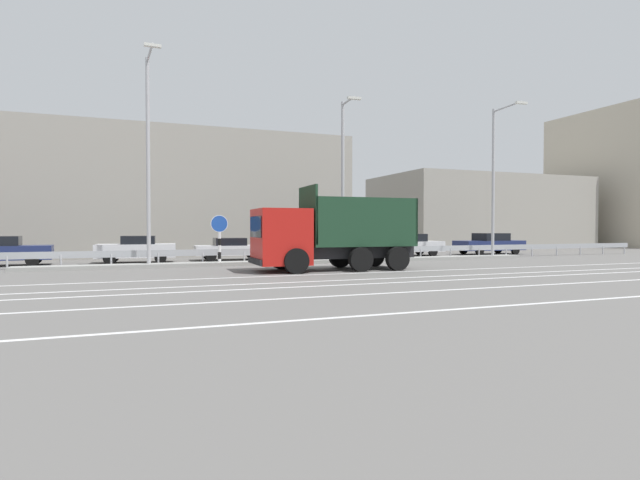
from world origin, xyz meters
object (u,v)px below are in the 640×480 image
at_px(parked_car_3, 231,249).
at_px(dump_truck, 314,239).
at_px(street_lamp_1, 148,151).
at_px(parked_car_4, 316,247).
at_px(parked_car_6, 490,244).
at_px(street_lamp_2, 344,174).
at_px(parked_car_2, 137,249).
at_px(parked_car_1, 1,251).
at_px(parked_car_5, 407,245).
at_px(street_lamp_3, 495,175).
at_px(median_road_sign, 219,238).

bearing_deg(parked_car_3, dump_truck, 15.44).
height_order(street_lamp_1, parked_car_3, street_lamp_1).
relative_size(parked_car_4, parked_car_6, 0.91).
distance_m(street_lamp_2, parked_car_2, 11.70).
height_order(parked_car_1, parked_car_5, parked_car_5).
xyz_separation_m(street_lamp_3, parked_car_6, (3.03, 4.10, -4.31)).
bearing_deg(parked_car_2, parked_car_6, -85.11).
distance_m(street_lamp_2, parked_car_3, 7.84).
bearing_deg(parked_car_5, parked_car_3, 94.14).
relative_size(parked_car_2, parked_car_4, 0.92).
bearing_deg(parked_car_6, parked_car_1, 90.57).
relative_size(street_lamp_3, parked_car_1, 2.02).
height_order(median_road_sign, parked_car_2, median_road_sign).
height_order(median_road_sign, parked_car_4, median_road_sign).
bearing_deg(parked_car_5, parked_car_2, 95.93).
relative_size(street_lamp_3, parked_car_3, 2.14).
relative_size(street_lamp_1, parked_car_5, 2.00).
bearing_deg(street_lamp_3, parked_car_6, 53.57).
distance_m(median_road_sign, parked_car_2, 5.18).
bearing_deg(parked_car_6, street_lamp_2, 106.91).
distance_m(street_lamp_3, parked_car_2, 21.05).
xyz_separation_m(street_lamp_1, parked_car_1, (-6.69, 3.65, -4.68)).
bearing_deg(parked_car_6, parked_car_4, 91.16).
distance_m(parked_car_1, parked_car_6, 29.46).
height_order(street_lamp_3, parked_car_1, street_lamp_3).
bearing_deg(median_road_sign, parked_car_2, 137.13).
relative_size(dump_truck, parked_car_6, 1.49).
distance_m(street_lamp_1, parked_car_3, 7.84).
distance_m(dump_truck, median_road_sign, 5.48).
xyz_separation_m(dump_truck, parked_car_6, (16.13, 8.04, -0.61)).
bearing_deg(parked_car_4, parked_car_6, 92.80).
height_order(street_lamp_2, parked_car_6, street_lamp_2).
height_order(dump_truck, parked_car_5, dump_truck).
xyz_separation_m(dump_truck, parked_car_3, (-1.99, 8.35, -0.69)).
bearing_deg(parked_car_2, dump_truck, -133.29).
distance_m(dump_truck, street_lamp_2, 6.27).
bearing_deg(parked_car_5, dump_truck, 135.04).
bearing_deg(parked_car_3, parked_car_2, -82.07).
xyz_separation_m(street_lamp_1, parked_car_3, (4.65, 4.16, -4.76)).
xyz_separation_m(street_lamp_3, parked_car_4, (-10.10, 3.88, -4.36)).
relative_size(parked_car_4, parked_car_5, 0.91).
xyz_separation_m(street_lamp_1, street_lamp_2, (9.87, -0.03, -0.67)).
height_order(median_road_sign, parked_car_3, median_road_sign).
bearing_deg(street_lamp_2, median_road_sign, 178.62).
relative_size(parked_car_3, parked_car_6, 0.86).
height_order(median_road_sign, parked_car_1, median_road_sign).
xyz_separation_m(street_lamp_2, parked_car_6, (12.91, 3.88, -4.00)).
distance_m(street_lamp_1, parked_car_4, 11.34).
xyz_separation_m(parked_car_3, parked_car_5, (11.62, 0.01, 0.08)).
bearing_deg(parked_car_6, median_road_sign, 100.98).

